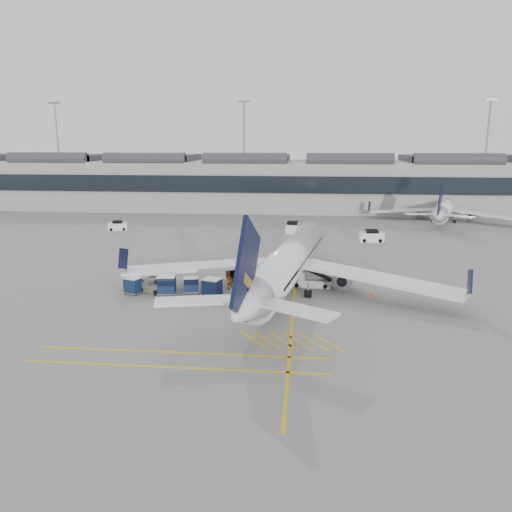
# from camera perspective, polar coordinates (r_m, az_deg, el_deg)

# --- Properties ---
(ground) EXTENTS (220.00, 220.00, 0.00)m
(ground) POSITION_cam_1_polar(r_m,az_deg,el_deg) (48.13, -7.84, -5.96)
(ground) COLOR gray
(ground) RESTS_ON ground
(terminal) EXTENTS (200.00, 20.45, 12.40)m
(terminal) POSITION_cam_1_polar(r_m,az_deg,el_deg) (117.03, 0.26, 8.43)
(terminal) COLOR #9E9E99
(terminal) RESTS_ON ground
(light_masts) EXTENTS (113.00, 0.60, 25.45)m
(light_masts) POSITION_cam_1_polar(r_m,az_deg,el_deg) (130.82, 0.11, 12.58)
(light_masts) COLOR slate
(light_masts) RESTS_ON ground
(apron_markings) EXTENTS (0.25, 60.00, 0.01)m
(apron_markings) POSITION_cam_1_polar(r_m,az_deg,el_deg) (56.41, 4.48, -3.01)
(apron_markings) COLOR gold
(apron_markings) RESTS_ON ground
(airliner_main) EXTENTS (35.35, 38.91, 10.40)m
(airliner_main) POSITION_cam_1_polar(r_m,az_deg,el_deg) (52.59, 3.68, -0.75)
(airliner_main) COLOR white
(airliner_main) RESTS_ON ground
(airliner_far) EXTENTS (27.80, 30.82, 8.52)m
(airliner_far) POSITION_cam_1_polar(r_m,az_deg,el_deg) (105.47, 20.77, 5.09)
(airliner_far) COLOR white
(airliner_far) RESTS_ON ground
(belt_loader) EXTENTS (5.12, 1.94, 2.08)m
(belt_loader) POSITION_cam_1_polar(r_m,az_deg,el_deg) (55.02, 6.21, -2.82)
(belt_loader) COLOR beige
(belt_loader) RESTS_ON ground
(baggage_cart_a) EXTENTS (2.23, 2.02, 1.94)m
(baggage_cart_a) POSITION_cam_1_polar(r_m,az_deg,el_deg) (50.98, -5.04, -3.57)
(baggage_cart_a) COLOR gray
(baggage_cart_a) RESTS_ON ground
(baggage_cart_b) EXTENTS (2.12, 1.83, 2.03)m
(baggage_cart_b) POSITION_cam_1_polar(r_m,az_deg,el_deg) (52.43, -10.17, -3.21)
(baggage_cart_b) COLOR gray
(baggage_cart_b) RESTS_ON ground
(baggage_cart_c) EXTENTS (1.86, 1.64, 1.72)m
(baggage_cart_c) POSITION_cam_1_polar(r_m,az_deg,el_deg) (52.70, -7.40, -3.21)
(baggage_cart_c) COLOR gray
(baggage_cart_c) RESTS_ON ground
(baggage_cart_d) EXTENTS (2.04, 1.87, 1.75)m
(baggage_cart_d) POSITION_cam_1_polar(r_m,az_deg,el_deg) (53.48, -13.87, -3.23)
(baggage_cart_d) COLOR gray
(baggage_cart_d) RESTS_ON ground
(ramp_agent_a) EXTENTS (0.62, 0.68, 1.56)m
(ramp_agent_a) POSITION_cam_1_polar(r_m,az_deg,el_deg) (53.54, -1.26, -3.00)
(ramp_agent_a) COLOR #DF510B
(ramp_agent_a) RESTS_ON ground
(ramp_agent_b) EXTENTS (1.13, 1.13, 1.85)m
(ramp_agent_b) POSITION_cam_1_polar(r_m,az_deg,el_deg) (53.84, -3.18, -2.76)
(ramp_agent_b) COLOR orange
(ramp_agent_b) RESTS_ON ground
(pushback_tug) EXTENTS (3.25, 2.70, 1.57)m
(pushback_tug) POSITION_cam_1_polar(r_m,az_deg,el_deg) (53.49, -11.63, -3.38)
(pushback_tug) COLOR #56574A
(pushback_tug) RESTS_ON ground
(safety_cone_nose) EXTENTS (0.37, 0.37, 0.51)m
(safety_cone_nose) POSITION_cam_1_polar(r_m,az_deg,el_deg) (65.02, 6.48, -0.66)
(safety_cone_nose) COLOR #F24C0A
(safety_cone_nose) RESTS_ON ground
(safety_cone_engine) EXTENTS (0.38, 0.38, 0.52)m
(safety_cone_engine) POSITION_cam_1_polar(r_m,az_deg,el_deg) (52.39, 13.17, -4.30)
(safety_cone_engine) COLOR #F24C0A
(safety_cone_engine) RESTS_ON ground
(service_van_left) EXTENTS (3.59, 2.41, 1.69)m
(service_van_left) POSITION_cam_1_polar(r_m,az_deg,el_deg) (92.23, -15.51, 3.33)
(service_van_left) COLOR white
(service_van_left) RESTS_ON ground
(service_van_mid) EXTENTS (2.37, 4.00, 1.94)m
(service_van_mid) POSITION_cam_1_polar(r_m,az_deg,el_deg) (86.80, 4.21, 3.26)
(service_van_mid) COLOR white
(service_van_mid) RESTS_ON ground
(service_van_right) EXTENTS (3.81, 2.06, 1.91)m
(service_van_right) POSITION_cam_1_polar(r_m,az_deg,el_deg) (80.77, 13.06, 2.21)
(service_van_right) COLOR white
(service_van_right) RESTS_ON ground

